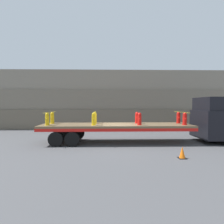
% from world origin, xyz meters
% --- Properties ---
extents(ground_plane, '(120.00, 120.00, 0.00)m').
position_xyz_m(ground_plane, '(0.00, 0.00, 0.00)').
color(ground_plane, '#474749').
extents(rock_cliff, '(60.00, 3.30, 6.54)m').
position_xyz_m(rock_cliff, '(0.00, 8.23, 3.27)').
color(rock_cliff, '#665B4C').
rests_on(rock_cliff, ground_plane).
extents(truck_cab, '(2.78, 2.72, 3.24)m').
position_xyz_m(truck_cab, '(7.36, 0.00, 1.62)').
color(truck_cab, black).
rests_on(truck_cab, ground_plane).
extents(flatbed_trailer, '(10.61, 2.53, 1.31)m').
position_xyz_m(flatbed_trailer, '(-0.72, 0.00, 1.07)').
color(flatbed_trailer, brown).
rests_on(flatbed_trailer, ground_plane).
extents(fire_hydrant_yellow_near_0, '(0.33, 0.48, 0.85)m').
position_xyz_m(fire_hydrant_yellow_near_0, '(-4.70, -0.53, 1.73)').
color(fire_hydrant_yellow_near_0, gold).
rests_on(fire_hydrant_yellow_near_0, flatbed_trailer).
extents(fire_hydrant_yellow_far_0, '(0.33, 0.48, 0.85)m').
position_xyz_m(fire_hydrant_yellow_far_0, '(-4.70, 0.53, 1.73)').
color(fire_hydrant_yellow_far_0, gold).
rests_on(fire_hydrant_yellow_far_0, flatbed_trailer).
extents(fire_hydrant_yellow_near_1, '(0.33, 0.48, 0.85)m').
position_xyz_m(fire_hydrant_yellow_near_1, '(-1.57, -0.53, 1.73)').
color(fire_hydrant_yellow_near_1, gold).
rests_on(fire_hydrant_yellow_near_1, flatbed_trailer).
extents(fire_hydrant_yellow_far_1, '(0.33, 0.48, 0.85)m').
position_xyz_m(fire_hydrant_yellow_far_1, '(-1.57, 0.53, 1.73)').
color(fire_hydrant_yellow_far_1, gold).
rests_on(fire_hydrant_yellow_far_1, flatbed_trailer).
extents(fire_hydrant_red_near_2, '(0.33, 0.48, 0.85)m').
position_xyz_m(fire_hydrant_red_near_2, '(1.57, -0.53, 1.73)').
color(fire_hydrant_red_near_2, red).
rests_on(fire_hydrant_red_near_2, flatbed_trailer).
extents(fire_hydrant_red_far_2, '(0.33, 0.48, 0.85)m').
position_xyz_m(fire_hydrant_red_far_2, '(1.57, 0.53, 1.73)').
color(fire_hydrant_red_far_2, red).
rests_on(fire_hydrant_red_far_2, flatbed_trailer).
extents(fire_hydrant_red_near_3, '(0.33, 0.48, 0.85)m').
position_xyz_m(fire_hydrant_red_near_3, '(4.70, -0.53, 1.73)').
color(fire_hydrant_red_near_3, red).
rests_on(fire_hydrant_red_near_3, flatbed_trailer).
extents(fire_hydrant_red_far_3, '(0.33, 0.48, 0.85)m').
position_xyz_m(fire_hydrant_red_far_3, '(4.70, 0.53, 1.73)').
color(fire_hydrant_red_far_3, red).
rests_on(fire_hydrant_red_far_3, flatbed_trailer).
extents(cargo_strap_rear, '(0.05, 2.63, 0.01)m').
position_xyz_m(cargo_strap_rear, '(-4.70, 0.00, 2.17)').
color(cargo_strap_rear, yellow).
rests_on(cargo_strap_rear, fire_hydrant_yellow_near_0).
extents(cargo_strap_middle, '(0.05, 2.63, 0.01)m').
position_xyz_m(cargo_strap_middle, '(-1.57, 0.00, 2.17)').
color(cargo_strap_middle, yellow).
rests_on(cargo_strap_middle, fire_hydrant_yellow_near_1).
extents(cargo_strap_front, '(0.05, 2.63, 0.01)m').
position_xyz_m(cargo_strap_front, '(4.70, 0.00, 2.17)').
color(cargo_strap_front, yellow).
rests_on(cargo_strap_front, fire_hydrant_red_near_3).
extents(traffic_cone, '(0.39, 0.39, 0.60)m').
position_xyz_m(traffic_cone, '(3.15, -3.78, 0.29)').
color(traffic_cone, black).
rests_on(traffic_cone, ground_plane).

